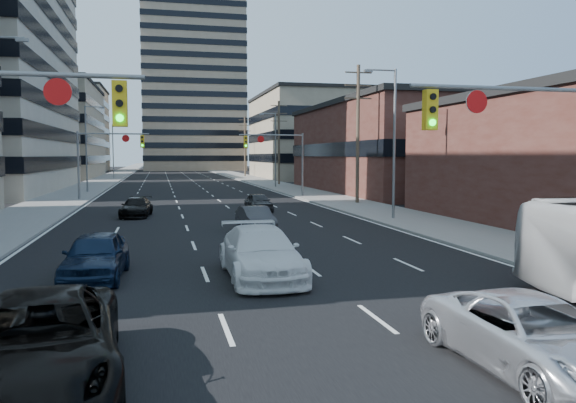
% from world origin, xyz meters
% --- Properties ---
extents(road_surface, '(18.00, 300.00, 0.02)m').
position_xyz_m(road_surface, '(0.00, 130.00, 0.01)').
color(road_surface, black).
rests_on(road_surface, ground).
extents(sidewalk_left, '(5.00, 300.00, 0.15)m').
position_xyz_m(sidewalk_left, '(-11.50, 130.00, 0.07)').
color(sidewalk_left, slate).
rests_on(sidewalk_left, ground).
extents(sidewalk_right, '(5.00, 300.00, 0.15)m').
position_xyz_m(sidewalk_right, '(11.50, 130.00, 0.07)').
color(sidewalk_right, slate).
rests_on(sidewalk_right, ground).
extents(office_left_far, '(20.00, 30.00, 16.00)m').
position_xyz_m(office_left_far, '(-24.00, 100.00, 8.00)').
color(office_left_far, gray).
rests_on(office_left_far, ground).
extents(storefront_right_mid, '(20.00, 30.00, 9.00)m').
position_xyz_m(storefront_right_mid, '(24.00, 50.00, 4.50)').
color(storefront_right_mid, '#472119').
rests_on(storefront_right_mid, ground).
extents(office_right_far, '(22.00, 28.00, 14.00)m').
position_xyz_m(office_right_far, '(25.00, 88.00, 7.00)').
color(office_right_far, gray).
rests_on(office_right_far, ground).
extents(apartment_tower, '(26.00, 26.00, 58.00)m').
position_xyz_m(apartment_tower, '(6.00, 150.00, 29.00)').
color(apartment_tower, gray).
rests_on(apartment_tower, ground).
extents(bg_block_left, '(24.00, 24.00, 20.00)m').
position_xyz_m(bg_block_left, '(-28.00, 140.00, 10.00)').
color(bg_block_left, '#ADA089').
rests_on(bg_block_left, ground).
extents(bg_block_right, '(22.00, 22.00, 12.00)m').
position_xyz_m(bg_block_right, '(32.00, 130.00, 6.00)').
color(bg_block_right, gray).
rests_on(bg_block_right, ground).
extents(signal_near_right, '(6.59, 0.33, 6.00)m').
position_xyz_m(signal_near_right, '(7.45, 8.00, 4.33)').
color(signal_near_right, slate).
rests_on(signal_near_right, ground).
extents(signal_far_left, '(6.09, 0.33, 6.00)m').
position_xyz_m(signal_far_left, '(-7.68, 45.00, 4.30)').
color(signal_far_left, slate).
rests_on(signal_far_left, ground).
extents(signal_far_right, '(6.09, 0.33, 6.00)m').
position_xyz_m(signal_far_right, '(7.68, 45.00, 4.30)').
color(signal_far_right, slate).
rests_on(signal_far_right, ground).
extents(utility_pole_block, '(2.20, 0.28, 11.00)m').
position_xyz_m(utility_pole_block, '(12.20, 36.00, 5.78)').
color(utility_pole_block, '#4C3D2D').
rests_on(utility_pole_block, ground).
extents(utility_pole_midblock, '(2.20, 0.28, 11.00)m').
position_xyz_m(utility_pole_midblock, '(12.20, 66.00, 5.78)').
color(utility_pole_midblock, '#4C3D2D').
rests_on(utility_pole_midblock, ground).
extents(utility_pole_distant, '(2.20, 0.28, 11.00)m').
position_xyz_m(utility_pole_distant, '(12.20, 96.00, 5.78)').
color(utility_pole_distant, '#4C3D2D').
rests_on(utility_pole_distant, ground).
extents(streetlight_left_mid, '(2.03, 0.22, 9.00)m').
position_xyz_m(streetlight_left_mid, '(-10.34, 55.00, 5.05)').
color(streetlight_left_mid, slate).
rests_on(streetlight_left_mid, ground).
extents(streetlight_left_far, '(2.03, 0.22, 9.00)m').
position_xyz_m(streetlight_left_far, '(-10.34, 90.00, 5.05)').
color(streetlight_left_far, slate).
rests_on(streetlight_left_far, ground).
extents(streetlight_right_near, '(2.03, 0.22, 9.00)m').
position_xyz_m(streetlight_right_near, '(10.34, 25.00, 5.05)').
color(streetlight_right_near, slate).
rests_on(streetlight_right_near, ground).
extents(streetlight_right_far, '(2.03, 0.22, 9.00)m').
position_xyz_m(streetlight_right_far, '(10.34, 60.00, 5.05)').
color(streetlight_right_far, slate).
rests_on(streetlight_right_far, ground).
extents(black_pickup, '(3.13, 5.87, 1.57)m').
position_xyz_m(black_pickup, '(-5.20, 3.48, 0.79)').
color(black_pickup, black).
rests_on(black_pickup, ground).
extents(white_van, '(2.25, 5.54, 1.61)m').
position_xyz_m(white_van, '(-0.09, 11.12, 0.80)').
color(white_van, white).
rests_on(white_van, ground).
extents(silver_suv, '(2.39, 4.92, 1.35)m').
position_xyz_m(silver_suv, '(3.32, 2.31, 0.67)').
color(silver_suv, silver).
rests_on(silver_suv, ground).
extents(sedan_blue, '(2.02, 4.51, 1.50)m').
position_xyz_m(sedan_blue, '(-5.20, 12.07, 0.75)').
color(sedan_blue, '#0C1B33').
rests_on(sedan_blue, ground).
extents(sedan_grey_center, '(1.66, 3.98, 1.28)m').
position_xyz_m(sedan_grey_center, '(1.60, 22.01, 0.64)').
color(sedan_grey_center, '#363639').
rests_on(sedan_grey_center, ground).
extents(sedan_black_far, '(2.17, 4.40, 1.23)m').
position_xyz_m(sedan_black_far, '(-4.65, 30.53, 0.61)').
color(sedan_black_far, black).
rests_on(sedan_black_far, ground).
extents(sedan_grey_right, '(1.70, 3.83, 1.28)m').
position_xyz_m(sedan_grey_right, '(3.56, 32.36, 0.64)').
color(sedan_grey_right, '#2B2C2E').
rests_on(sedan_grey_right, ground).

